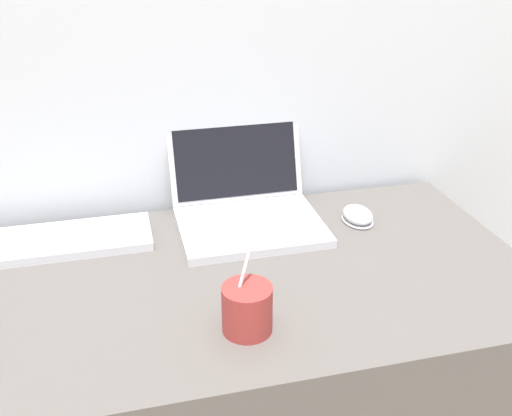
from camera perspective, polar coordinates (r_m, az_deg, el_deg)
The scene contains 5 objects.
desk at distance 1.46m, azimuth -1.17°, elevation -18.38°, with size 1.20×0.66×0.73m.
laptop at distance 1.42m, azimuth -1.02°, elevation 0.59°, with size 0.33×0.33×0.23m.
drink_cup at distance 1.05m, azimuth -0.85°, elevation -9.49°, with size 0.09×0.09×0.19m.
computer_mouse at distance 1.45m, azimuth 9.66°, elevation -0.71°, with size 0.07×0.10×0.03m.
external_keyboard at distance 1.40m, azimuth -18.51°, elevation -3.03°, with size 0.42×0.16×0.02m.
Camera 1 is at (-0.22, -0.69, 1.39)m, focal length 42.00 mm.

